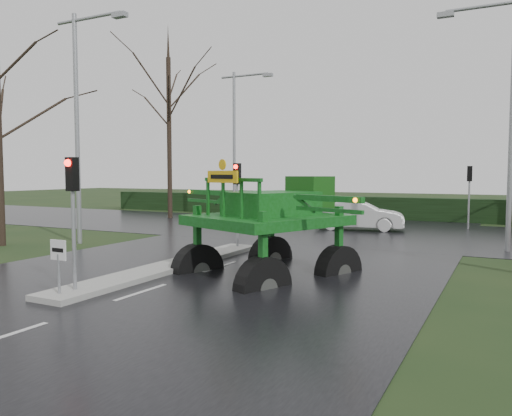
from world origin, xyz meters
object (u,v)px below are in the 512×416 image
at_px(crop_sprayer, 202,206).
at_px(traffic_signal_near, 72,194).
at_px(traffic_signal_mid, 237,186).
at_px(street_light_right, 504,100).
at_px(street_light_left_far, 238,131).
at_px(keep_left_sign, 58,258).
at_px(traffic_signal_far, 469,183).
at_px(street_light_left_near, 82,107).
at_px(white_sedan, 359,230).

bearing_deg(crop_sprayer, traffic_signal_near, -81.63).
height_order(traffic_signal_mid, crop_sprayer, crop_sprayer).
distance_m(traffic_signal_near, traffic_signal_mid, 8.50).
distance_m(traffic_signal_mid, street_light_right, 11.05).
distance_m(street_light_right, street_light_left_far, 18.24).
height_order(keep_left_sign, traffic_signal_far, traffic_signal_far).
distance_m(traffic_signal_near, street_light_right, 16.46).
bearing_deg(keep_left_sign, street_light_left_far, 107.78).
bearing_deg(traffic_signal_mid, street_light_left_near, -167.79).
height_order(traffic_signal_far, street_light_right, street_light_right).
bearing_deg(street_light_left_far, traffic_signal_mid, -61.14).
xyz_separation_m(street_light_right, crop_sprayer, (-8.42, -8.70, -3.91)).
distance_m(street_light_right, white_sedan, 10.38).
height_order(traffic_signal_mid, street_light_right, street_light_right).
bearing_deg(street_light_left_near, traffic_signal_mid, 12.21).
xyz_separation_m(street_light_left_near, white_sedan, (9.38, 10.77, -5.99)).
xyz_separation_m(traffic_signal_mid, crop_sprayer, (1.07, -4.20, -0.51)).
height_order(traffic_signal_far, street_light_left_far, street_light_left_far).
relative_size(keep_left_sign, traffic_signal_mid, 0.38).
xyz_separation_m(keep_left_sign, street_light_left_far, (-6.89, 21.50, 4.93)).
relative_size(traffic_signal_far, white_sedan, 0.73).
bearing_deg(street_light_left_near, white_sedan, 48.95).
xyz_separation_m(keep_left_sign, traffic_signal_near, (0.00, 0.49, 1.53)).
xyz_separation_m(keep_left_sign, crop_sprayer, (1.07, 4.80, 1.03)).
height_order(street_light_left_far, white_sedan, street_light_left_far).
relative_size(traffic_signal_far, street_light_left_near, 0.35).
xyz_separation_m(traffic_signal_mid, white_sedan, (2.48, 9.28, -2.59)).
bearing_deg(crop_sprayer, street_light_left_far, 137.83).
bearing_deg(street_light_left_near, street_light_right, 20.11).
height_order(keep_left_sign, crop_sprayer, crop_sprayer).
bearing_deg(street_light_right, traffic_signal_mid, -154.60).
bearing_deg(traffic_signal_mid, keep_left_sign, -90.00).
relative_size(traffic_signal_mid, street_light_left_far, 0.35).
distance_m(traffic_signal_mid, traffic_signal_far, 14.75).
height_order(keep_left_sign, traffic_signal_mid, traffic_signal_mid).
distance_m(keep_left_sign, traffic_signal_mid, 9.12).
relative_size(keep_left_sign, street_light_left_near, 0.14).
height_order(street_light_left_near, street_light_right, same).
relative_size(street_light_left_near, street_light_left_far, 1.00).
bearing_deg(traffic_signal_far, keep_left_sign, 70.07).
xyz_separation_m(street_light_right, street_light_left_far, (-16.39, 8.00, 0.00)).
height_order(traffic_signal_near, street_light_right, street_light_right).
xyz_separation_m(crop_sprayer, white_sedan, (1.41, 13.47, -2.08)).
bearing_deg(white_sedan, street_light_right, -134.49).
height_order(traffic_signal_near, street_light_left_near, street_light_left_near).
bearing_deg(street_light_left_far, keep_left_sign, -72.22).
bearing_deg(street_light_right, keep_left_sign, -125.12).
relative_size(traffic_signal_far, street_light_left_far, 0.35).
xyz_separation_m(traffic_signal_far, white_sedan, (-5.32, -3.24, -2.59)).
xyz_separation_m(street_light_left_near, crop_sprayer, (7.97, -2.70, -3.91)).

